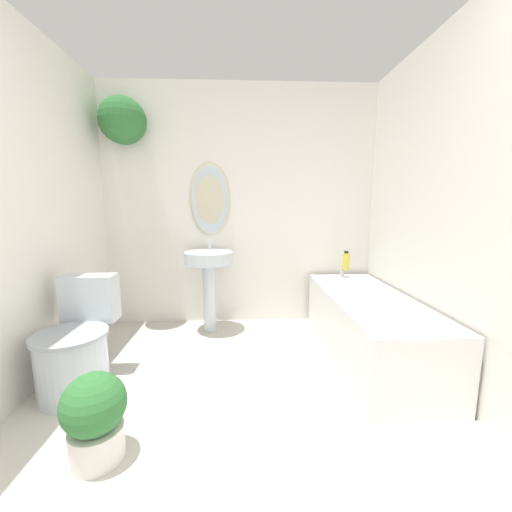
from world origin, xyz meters
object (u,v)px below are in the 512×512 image
Objects in this scene: bathtub at (368,325)px; potted_plant at (95,415)px; toilet at (77,349)px; shampoo_bottle at (346,261)px; pedestal_sink at (209,270)px.

potted_plant is at bearing -150.14° from bathtub.
bathtub is 1.98m from potted_plant.
bathtub is (2.10, 0.38, -0.02)m from toilet.
bathtub is 3.68× the size of potted_plant.
shampoo_bottle is at bearing 26.37° from toilet.
bathtub is at bearing -91.94° from shampoo_bottle.
potted_plant is at bearing -136.42° from shampoo_bottle.
bathtub is 0.78m from shampoo_bottle.
potted_plant is at bearing -103.75° from pedestal_sink.
pedestal_sink is at bearing -176.60° from shampoo_bottle.
toilet is 0.83× the size of pedestal_sink.
pedestal_sink is 4.68× the size of shampoo_bottle.
potted_plant is at bearing -57.37° from toilet.
toilet is at bearing -169.65° from bathtub.
pedestal_sink is (0.77, 0.97, 0.32)m from toilet.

